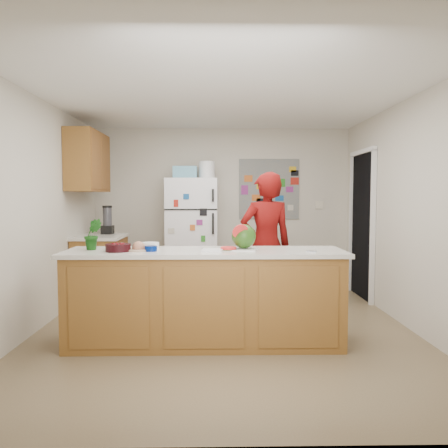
{
  "coord_description": "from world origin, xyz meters",
  "views": [
    {
      "loc": [
        -0.09,
        -4.66,
        1.44
      ],
      "look_at": [
        -0.0,
        0.2,
        1.13
      ],
      "focal_mm": 35.0,
      "sensor_mm": 36.0,
      "label": 1
    }
  ],
  "objects_px": {
    "refrigerator": "(192,235)",
    "watermelon": "(244,236)",
    "person": "(266,245)",
    "cherry_bowl": "(118,248)"
  },
  "relations": [
    {
      "from": "refrigerator",
      "to": "watermelon",
      "type": "height_order",
      "value": "refrigerator"
    },
    {
      "from": "person",
      "to": "watermelon",
      "type": "height_order",
      "value": "person"
    },
    {
      "from": "person",
      "to": "cherry_bowl",
      "type": "relative_size",
      "value": 7.37
    },
    {
      "from": "watermelon",
      "to": "cherry_bowl",
      "type": "height_order",
      "value": "watermelon"
    },
    {
      "from": "refrigerator",
      "to": "person",
      "type": "distance_m",
      "value": 1.72
    },
    {
      "from": "person",
      "to": "cherry_bowl",
      "type": "bearing_deg",
      "value": 22.38
    },
    {
      "from": "cherry_bowl",
      "to": "refrigerator",
      "type": "bearing_deg",
      "value": 77.12
    },
    {
      "from": "watermelon",
      "to": "cherry_bowl",
      "type": "relative_size",
      "value": 1.01
    },
    {
      "from": "person",
      "to": "watermelon",
      "type": "relative_size",
      "value": 7.32
    },
    {
      "from": "person",
      "to": "watermelon",
      "type": "xyz_separation_m",
      "value": [
        -0.32,
        -0.91,
        0.19
      ]
    }
  ]
}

